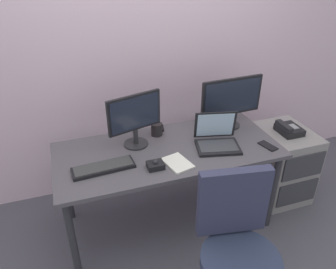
# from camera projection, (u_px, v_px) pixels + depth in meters

# --- Properties ---
(ground_plane) EXTENTS (8.00, 8.00, 0.00)m
(ground_plane) POSITION_uv_depth(u_px,v_px,m) (168.00, 220.00, 2.74)
(ground_plane) COLOR #4D4A54
(back_wall) EXTENTS (6.00, 0.10, 2.80)m
(back_wall) POSITION_uv_depth(u_px,v_px,m) (139.00, 31.00, 2.63)
(back_wall) COLOR silver
(back_wall) RESTS_ON ground
(desk) EXTENTS (1.62, 0.72, 0.70)m
(desk) POSITION_uv_depth(u_px,v_px,m) (168.00, 157.00, 2.42)
(desk) COLOR #4E4950
(desk) RESTS_ON ground
(file_cabinet) EXTENTS (0.42, 0.53, 0.64)m
(file_cabinet) POSITION_uv_depth(u_px,v_px,m) (281.00, 163.00, 2.90)
(file_cabinet) COLOR gray
(file_cabinet) RESTS_ON ground
(desk_phone) EXTENTS (0.17, 0.20, 0.09)m
(desk_phone) POSITION_uv_depth(u_px,v_px,m) (289.00, 129.00, 2.71)
(desk_phone) COLOR black
(desk_phone) RESTS_ON file_cabinet
(office_chair) EXTENTS (0.52, 0.52, 0.97)m
(office_chair) POSITION_uv_depth(u_px,v_px,m) (236.00, 260.00, 1.85)
(office_chair) COLOR black
(office_chair) RESTS_ON ground
(monitor_main) EXTENTS (0.52, 0.18, 0.41)m
(monitor_main) POSITION_uv_depth(u_px,v_px,m) (231.00, 99.00, 2.58)
(monitor_main) COLOR #262628
(monitor_main) RESTS_ON desk
(monitor_side) EXTENTS (0.41, 0.18, 0.40)m
(monitor_side) POSITION_uv_depth(u_px,v_px,m) (135.00, 117.00, 2.33)
(monitor_side) COLOR #262628
(monitor_side) RESTS_ON desk
(keyboard) EXTENTS (0.42, 0.16, 0.03)m
(keyboard) POSITION_uv_depth(u_px,v_px,m) (103.00, 167.00, 2.16)
(keyboard) COLOR black
(keyboard) RESTS_ON desk
(laptop) EXTENTS (0.36, 0.32, 0.24)m
(laptop) POSITION_uv_depth(u_px,v_px,m) (217.00, 139.00, 2.41)
(laptop) COLOR black
(laptop) RESTS_ON desk
(trackball_mouse) EXTENTS (0.11, 0.09, 0.07)m
(trackball_mouse) POSITION_uv_depth(u_px,v_px,m) (155.00, 165.00, 2.17)
(trackball_mouse) COLOR black
(trackball_mouse) RESTS_ON desk
(coffee_mug) EXTENTS (0.10, 0.09, 0.10)m
(coffee_mug) POSITION_uv_depth(u_px,v_px,m) (157.00, 129.00, 2.54)
(coffee_mug) COLOR black
(coffee_mug) RESTS_ON desk
(paper_notepad) EXTENTS (0.19, 0.24, 0.01)m
(paper_notepad) POSITION_uv_depth(u_px,v_px,m) (177.00, 163.00, 2.22)
(paper_notepad) COLOR white
(paper_notepad) RESTS_ON desk
(cell_phone) EXTENTS (0.10, 0.15, 0.01)m
(cell_phone) POSITION_uv_depth(u_px,v_px,m) (268.00, 146.00, 2.41)
(cell_phone) COLOR black
(cell_phone) RESTS_ON desk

